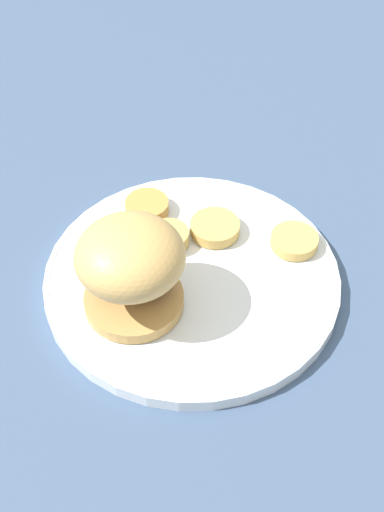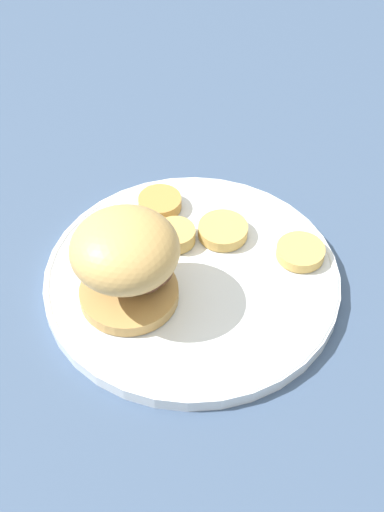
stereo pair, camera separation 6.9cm
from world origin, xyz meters
name	(u,v)px [view 2 (the right image)]	position (x,y,z in m)	size (l,w,h in m)	color
ground_plane	(192,284)	(0.00, 0.00, 0.00)	(4.00, 4.00, 0.00)	#3D5170
dinner_plate	(192,278)	(0.00, 0.00, 0.01)	(0.29, 0.29, 0.02)	white
sandwich	(126,259)	(0.06, -0.02, 0.07)	(0.10, 0.11, 0.10)	tan
potato_round_0	(175,235)	(-0.02, -0.04, 0.02)	(0.04, 0.04, 0.02)	tan
potato_round_1	(160,203)	(-0.04, -0.09, 0.02)	(0.05, 0.05, 0.01)	#BC8942
potato_round_2	(223,230)	(-0.06, -0.02, 0.02)	(0.05, 0.05, 0.01)	tan
potato_round_3	(300,252)	(-0.10, 0.06, 0.02)	(0.05, 0.05, 0.01)	tan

